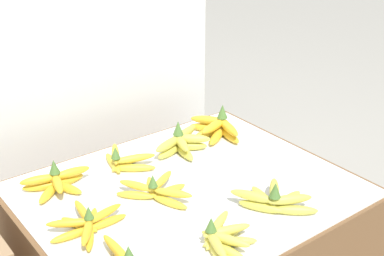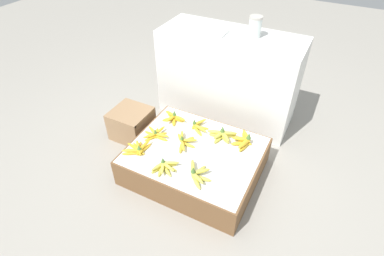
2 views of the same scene
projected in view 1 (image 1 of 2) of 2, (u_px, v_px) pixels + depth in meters
name	position (u px, v px, depth m)	size (l,w,h in m)	color
ground_plane	(189.00, 252.00, 1.71)	(10.00, 10.00, 0.00)	gray
display_platform	(189.00, 221.00, 1.66)	(0.96, 0.79, 0.24)	brown
back_vendor_table	(43.00, 69.00, 2.10)	(1.23, 0.50, 0.81)	white
banana_bunch_front_midleft	(221.00, 238.00, 1.35)	(0.16, 0.17, 0.09)	#DBCC4C
banana_bunch_front_midright	(274.00, 199.00, 1.51)	(0.20, 0.22, 0.10)	gold
banana_bunch_middle_left	(87.00, 224.00, 1.41)	(0.22, 0.20, 0.08)	gold
banana_bunch_middle_midleft	(157.00, 190.00, 1.56)	(0.20, 0.22, 0.09)	gold
banana_bunch_back_left	(56.00, 182.00, 1.59)	(0.21, 0.15, 0.10)	gold
banana_bunch_back_midleft	(124.00, 160.00, 1.72)	(0.15, 0.20, 0.09)	gold
banana_bunch_back_midright	(181.00, 142.00, 1.82)	(0.23, 0.18, 0.11)	gold
banana_bunch_back_right	(217.00, 128.00, 1.93)	(0.16, 0.23, 0.11)	gold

